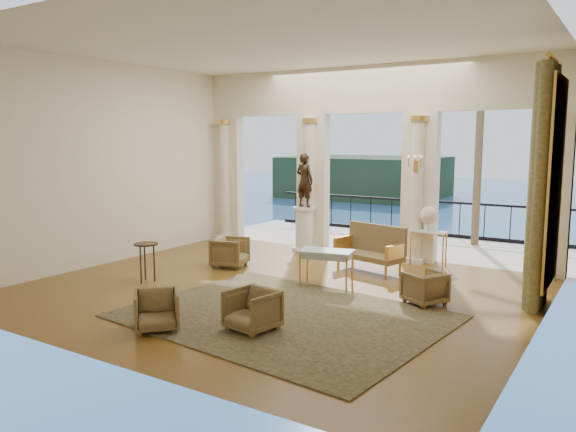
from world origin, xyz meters
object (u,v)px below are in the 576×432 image
Objects in this scene: armchair_c at (424,286)px; console_table at (429,236)px; game_table at (326,254)px; side_table at (146,249)px; pedestal at (304,230)px; armchair_d at (230,251)px; armchair_a at (157,309)px; armchair_b at (252,308)px; settee at (372,248)px; statue at (304,180)px.

armchair_c is 0.71× the size of console_table.
side_table is (-3.15, -1.63, 0.04)m from game_table.
armchair_d is at bearing -100.69° from pedestal.
armchair_a is 0.59× the size of pedestal.
armchair_b is 5.65m from console_table.
console_table is at bearing 26.30° from armchair_a.
settee is at bearing 31.38° from armchair_a.
game_table is (-2.00, 0.18, 0.31)m from armchair_c.
pedestal reaches higher than armchair_c.
armchair_c is 0.81× the size of side_table.
pedestal reaches higher than console_table.
statue is (0.46, 2.43, 1.42)m from armchair_d.
side_table is (-5.15, -1.45, 0.35)m from armchair_c.
statue reaches higher than pedestal.
armchair_b is at bearing -95.93° from game_table.
statue is at bearing -26.77° from armchair_d.
statue is (-2.09, 2.70, 1.16)m from game_table.
armchair_b is 2.87m from game_table.
game_table is (-0.30, 2.84, 0.28)m from armchair_b.
armchair_d is 2.48m from pedestal.
console_table reaches higher than armchair_a.
settee is at bearing -80.51° from armchair_d.
armchair_d is 2.85m from statue.
armchair_b is 0.77× the size of console_table.
console_table is at bearing 56.48° from game_table.
armchair_d is (-4.55, 0.45, 0.05)m from armchair_c.
armchair_c is (1.70, 2.66, -0.03)m from armchair_b.
console_table is 6.09m from side_table.
settee is 1.63m from game_table.
pedestal is 1.27× the size of console_table.
armchair_a reaches higher than armchair_c.
armchair_d is 0.54× the size of statue.
side_table is (-4.24, -4.38, 0.01)m from console_table.
statue is 3.37m from console_table.
settee reaches higher than armchair_a.
armchair_c is at bearing -61.15° from console_table.
side_table is at bearing 92.90° from armchair_a.
statue is at bearing -167.52° from console_table.
armchair_c is 4.57m from armchair_d.
statue reaches higher than console_table.
statue is at bearing 123.76° from armchair_b.
armchair_d reaches higher than game_table.
settee is 2.57m from pedestal.
armchair_b is at bearing -2.61° from armchair_c.
armchair_b is 4.22m from armchair_d.
side_table reaches higher than armchair_c.
statue is at bearing 76.32° from side_table.
game_table is 3.42m from pedestal.
game_table is 3.54m from side_table.
armchair_a is 0.90× the size of armchair_d.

